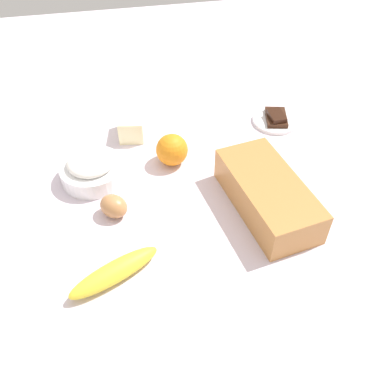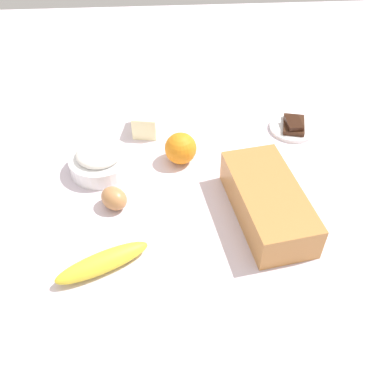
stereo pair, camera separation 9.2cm
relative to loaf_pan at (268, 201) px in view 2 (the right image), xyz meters
The scene contains 8 objects.
ground_plane 0.17m from the loaf_pan, 104.37° to the right, with size 2.40×2.40×0.02m, color silver.
loaf_pan is the anchor object (origin of this frame).
flour_bowl 0.42m from the loaf_pan, 115.27° to the right, with size 0.15×0.15×0.07m.
banana 0.37m from the loaf_pan, 70.55° to the right, with size 0.19×0.04×0.04m, color yellow.
orange_fruit 0.27m from the loaf_pan, 137.94° to the right, with size 0.08×0.08×0.08m, color orange.
butter_block 0.43m from the loaf_pan, 141.68° to the right, with size 0.09×0.06×0.06m, color #F4EDB2.
egg_near_butter 0.34m from the loaf_pan, 98.09° to the right, with size 0.05×0.05×0.06m, color #BB7F4C.
chocolate_plate 0.34m from the loaf_pan, 156.05° to the left, with size 0.13×0.13×0.03m.
Camera 2 is at (0.66, -0.04, 0.69)m, focal length 39.15 mm.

